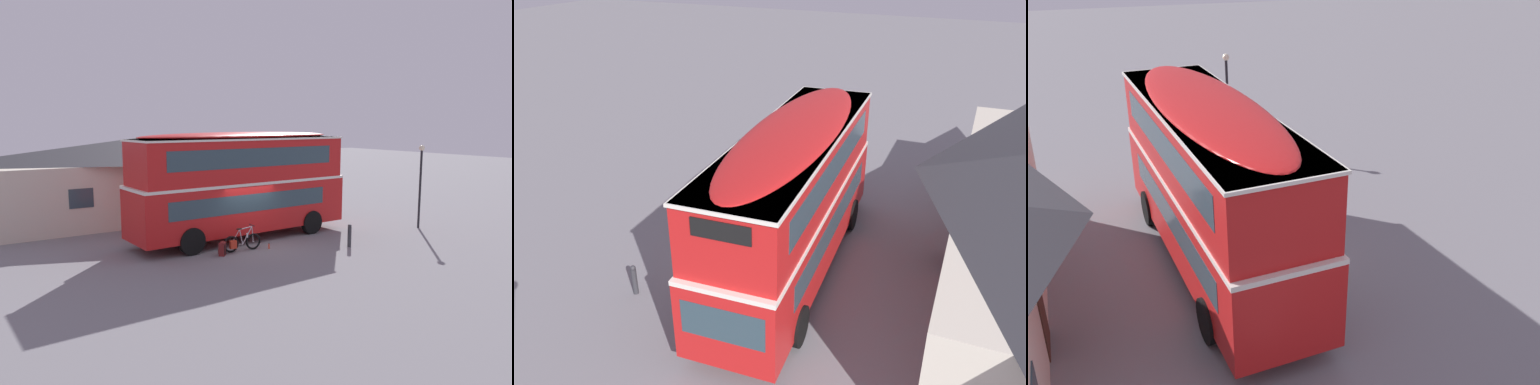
% 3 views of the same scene
% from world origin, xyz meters
% --- Properties ---
extents(ground_plane, '(120.00, 120.00, 0.00)m').
position_xyz_m(ground_plane, '(0.00, 0.00, 0.00)').
color(ground_plane, slate).
extents(double_decker_bus, '(10.43, 3.34, 4.79)m').
position_xyz_m(double_decker_bus, '(0.32, 1.35, 2.64)').
color(double_decker_bus, black).
rests_on(double_decker_bus, ground).
extents(touring_bicycle, '(1.70, 0.46, 1.04)m').
position_xyz_m(touring_bicycle, '(-0.82, -0.62, 0.37)').
color(touring_bicycle, black).
rests_on(touring_bicycle, ground).
extents(backpack_on_ground, '(0.40, 0.40, 0.58)m').
position_xyz_m(backpack_on_ground, '(-1.77, -0.80, 0.30)').
color(backpack_on_ground, maroon).
rests_on(backpack_on_ground, ground).
extents(water_bottle_red_squeeze, '(0.07, 0.07, 0.24)m').
position_xyz_m(water_bottle_red_squeeze, '(0.36, -0.87, 0.11)').
color(water_bottle_red_squeeze, '#D84C33').
rests_on(water_bottle_red_squeeze, ground).
extents(kerb_bollard, '(0.16, 0.16, 0.97)m').
position_xyz_m(kerb_bollard, '(3.45, -2.35, 0.50)').
color(kerb_bollard, '#333338').
rests_on(kerb_bollard, ground).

